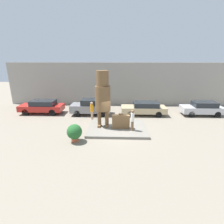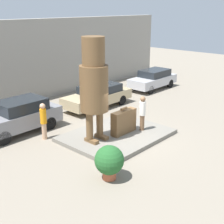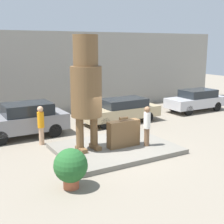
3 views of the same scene
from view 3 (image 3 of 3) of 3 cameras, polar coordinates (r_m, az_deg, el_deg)
name	(u,v)px [view 3 (image 3 of 3)]	position (r m, az deg, el deg)	size (l,w,h in m)	color
ground_plane	(115,150)	(13.70, 0.63, -7.04)	(60.00, 60.00, 0.00)	gray
pedestal	(115,148)	(13.67, 0.63, -6.65)	(4.96, 3.82, 0.20)	slate
building_backdrop	(48,73)	(20.78, -11.55, 6.93)	(28.00, 0.60, 5.34)	gray
statue_figure	(86,84)	(12.67, -4.75, 5.09)	(1.28, 1.28, 4.72)	brown
giant_suitcase	(124,133)	(13.44, 2.12, -3.95)	(1.45, 0.41, 1.32)	brown
tourist	(147,124)	(13.51, 6.42, -2.27)	(0.30, 0.30, 1.75)	brown
parked_car_grey	(25,119)	(16.04, -15.68, -1.30)	(4.21, 1.82, 1.69)	gray
parked_car_tan	(121,110)	(18.26, 1.67, 0.39)	(4.69, 1.75, 1.41)	tan
parked_car_silver	(196,100)	(22.17, 15.12, 2.17)	(4.22, 1.71, 1.48)	#B7B7BC
planter_pot	(71,166)	(10.15, -7.57, -9.83)	(1.10, 1.10, 1.32)	#AD5638
worker_hivis	(41,124)	(14.58, -12.87, -2.10)	(0.31, 0.31, 1.80)	tan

